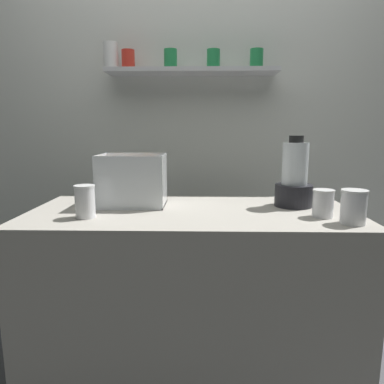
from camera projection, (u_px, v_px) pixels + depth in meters
counter at (192, 306)px, 1.61m from camera, size 1.40×0.64×0.90m
back_wall_unit at (195, 127)px, 2.22m from camera, size 2.60×0.24×2.50m
carrot_display_bin at (133, 190)px, 1.62m from camera, size 0.30×0.22×0.23m
blender_pitcher at (294, 180)px, 1.59m from camera, size 0.17×0.17×0.32m
juice_cup_mango_far_left at (85, 203)px, 1.39m from camera, size 0.08×0.08×0.13m
juice_cup_beet_left at (323, 204)px, 1.40m from camera, size 0.08×0.08×0.11m
juice_cup_mango_middle at (353, 209)px, 1.30m from camera, size 0.10×0.10×0.13m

